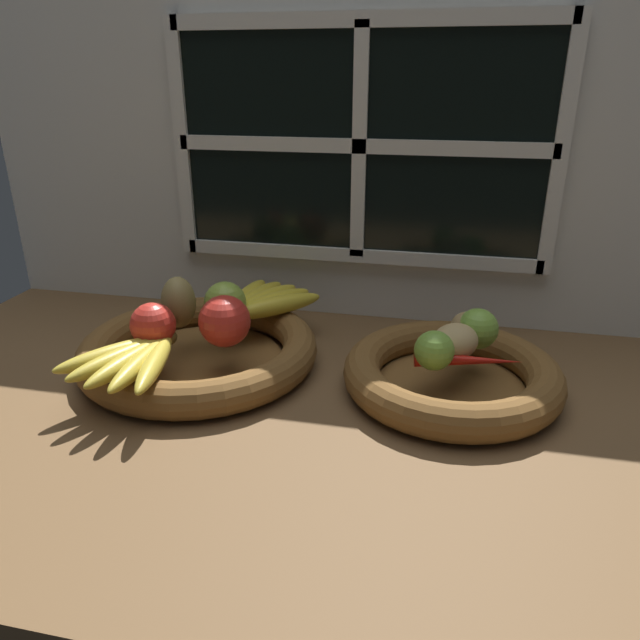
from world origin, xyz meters
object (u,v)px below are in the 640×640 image
Objects in this scene: lime_far at (478,329)px; banana_bunch_front at (133,359)px; banana_bunch_back at (260,302)px; potato_back at (470,329)px; apple_red_front at (153,325)px; apple_red_right at (225,321)px; fruit_bowl_left at (199,350)px; fruit_bowl_right at (451,375)px; chili_pepper at (469,361)px; potato_large at (455,341)px; pear_brown at (179,302)px; apple_green_back at (225,303)px; lime_near at (434,350)px.

banana_bunch_front is at bearing -160.24° from lime_far.
potato_back is (34.03, -6.77, 0.97)cm from banana_bunch_back.
apple_red_front is at bearing -123.22° from banana_bunch_back.
potato_back is at bearing 11.79° from apple_red_right.
fruit_bowl_right is at bearing -0.00° from fruit_bowl_left.
fruit_bowl_right is 2.14× the size of chili_pepper.
potato_large is at bearing 16.20° from banana_bunch_front.
banana_bunch_front is 3.01× the size of lime_far.
pear_brown reaches higher than fruit_bowl_left.
potato_large is at bearing -114.44° from potato_back.
banana_bunch_back is (10.91, 16.66, -1.74)cm from apple_red_front.
apple_red_right is (5.70, -2.68, 6.64)cm from fruit_bowl_left.
apple_red_right is at bearing -175.32° from fruit_bowl_right.
apple_red_right reaches higher than banana_bunch_back.
apple_red_front is at bearing -167.58° from potato_back.
banana_bunch_back is at bearing 57.83° from apple_green_back.
banana_bunch_back is 33.07cm from lime_near.
apple_green_back reaches higher than fruit_bowl_right.
pear_brown is at bearing 177.18° from potato_large.
fruit_bowl_left is 5.45× the size of apple_green_back.
pear_brown reaches higher than potato_back.
lime_far is at bearing 52.13° from potato_large.
potato_back is 1.08× the size of lime_far.
banana_bunch_back is at bearing 152.21° from lime_near.
apple_green_back is at bearing -122.17° from banana_bunch_back.
pear_brown is 1.38× the size of lime_far.
fruit_bowl_left is at bearing 180.00° from fruit_bowl_right.
apple_red_right is at bearing -69.12° from apple_green_back.
apple_red_right reaches higher than lime_near.
pear_brown is at bearing 88.98° from banana_bunch_front.
fruit_bowl_right is 7.35cm from potato_back.
apple_red_front is at bearing -168.51° from lime_far.
lime_far is (35.09, -7.31, 1.41)cm from banana_bunch_back.
apple_green_back is at bearing 179.00° from potato_back.
pear_brown is at bearing -177.52° from lime_far.
apple_green_back reaches higher than banana_bunch_back.
chili_pepper is at bearing -99.59° from lime_far.
fruit_bowl_right is at bearing -8.35° from apple_green_back.
banana_bunch_back reaches higher than chili_pepper.
fruit_bowl_left is 9.15cm from apple_red_right.
apple_red_right reaches higher than banana_bunch_front.
lime_far is 7.45cm from chili_pepper.
banana_bunch_front is at bearing -168.22° from lime_near.
lime_near reaches higher than banana_bunch_back.
apple_red_front reaches higher than banana_bunch_back.
potato_large is (42.21, -2.08, -1.63)cm from pear_brown.
lime_far is (5.85, 8.10, 0.26)cm from lime_near.
potato_back is at bearing 65.56° from fruit_bowl_right.
apple_green_back is 8.51cm from apple_red_right.
lime_near is (40.15, 1.25, -0.59)cm from apple_red_front.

